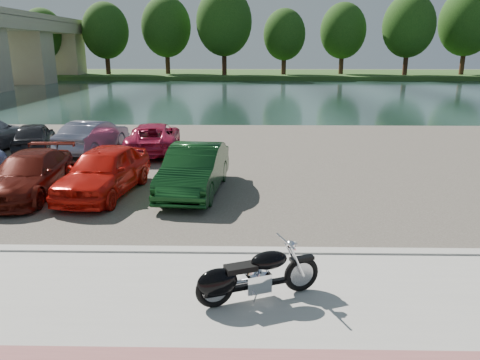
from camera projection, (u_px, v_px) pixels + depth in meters
name	position (u px, v px, depth m)	size (l,w,h in m)	color
ground	(205.00, 302.00, 8.43)	(200.00, 200.00, 0.00)	#595447
promenade	(199.00, 332.00, 7.46)	(60.00, 6.00, 0.10)	#A9A79F
kerb	(213.00, 252.00, 10.34)	(60.00, 0.30, 0.14)	#A9A79F
parking_lot	(230.00, 160.00, 19.01)	(60.00, 18.00, 0.04)	#454037
river	(242.00, 94.00, 46.93)	(120.00, 40.00, 0.00)	#172A26
far_bank	(245.00, 74.00, 77.65)	(120.00, 24.00, 0.60)	#214317
far_trees	(274.00, 27.00, 69.64)	(70.25, 10.68, 12.52)	#371E14
motorcycle	(248.00, 277.00, 8.16)	(2.23, 1.10, 1.05)	black
car_3	(29.00, 175.00, 14.30)	(1.81, 4.45, 1.29)	#51120B
car_4	(104.00, 171.00, 14.35)	(1.76, 4.38, 1.49)	red
car_5	(194.00, 169.00, 14.54)	(1.56, 4.48, 1.48)	#0E3515
car_8	(34.00, 137.00, 20.50)	(1.51, 3.76, 1.28)	black
car_9	(93.00, 136.00, 20.39)	(1.46, 4.18, 1.38)	slate
car_10	(154.00, 138.00, 20.19)	(2.16, 4.68, 1.30)	#AE1D42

